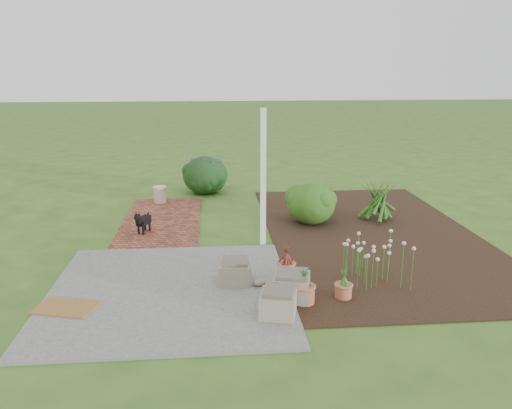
{
  "coord_description": "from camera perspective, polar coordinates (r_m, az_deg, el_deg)",
  "views": [
    {
      "loc": [
        -0.57,
        -8.53,
        3.19
      ],
      "look_at": [
        0.2,
        0.4,
        0.7
      ],
      "focal_mm": 35.0,
      "sensor_mm": 36.0,
      "label": 1
    }
  ],
  "objects": [
    {
      "name": "stone_trough_near",
      "position": [
        6.65,
        2.55,
        -11.28
      ],
      "size": [
        0.55,
        0.55,
        0.3
      ],
      "primitive_type": "cube",
      "rotation": [
        0.0,
        0.0,
        -0.23
      ],
      "color": "gray",
      "rests_on": "concrete_patio"
    },
    {
      "name": "black_dog",
      "position": [
        9.95,
        -12.85,
        -1.79
      ],
      "size": [
        0.29,
        0.47,
        0.43
      ],
      "rotation": [
        0.0,
        0.0,
        -0.42
      ],
      "color": "black",
      "rests_on": "brick_path"
    },
    {
      "name": "coir_doormat",
      "position": [
        7.33,
        -20.86,
        -10.94
      ],
      "size": [
        0.89,
        0.69,
        0.02
      ],
      "primitive_type": "cube",
      "rotation": [
        0.0,
        0.0,
        -0.27
      ],
      "color": "brown",
      "rests_on": "concrete_patio"
    },
    {
      "name": "purple_flowering_bush",
      "position": [
        12.98,
        -5.84,
        3.45
      ],
      "size": [
        1.43,
        1.43,
        0.98
      ],
      "primitive_type": "ellipsoid",
      "rotation": [
        0.0,
        0.0,
        0.27
      ],
      "color": "black",
      "rests_on": "ground"
    },
    {
      "name": "stone_trough_far",
      "position": [
        7.6,
        -2.39,
        -7.72
      ],
      "size": [
        0.51,
        0.51,
        0.31
      ],
      "primitive_type": "cube",
      "rotation": [
        0.0,
        0.0,
        -0.1
      ],
      "color": "#7A6F5D",
      "rests_on": "concrete_patio"
    },
    {
      "name": "agapanthus_clump_back",
      "position": [
        10.85,
        13.77,
        0.93
      ],
      "size": [
        1.24,
        1.24,
        1.02
      ],
      "primitive_type": null,
      "rotation": [
        0.0,
        0.0,
        0.1
      ],
      "color": "#0F3613",
      "rests_on": "garden_bed"
    },
    {
      "name": "agapanthus_clump_front",
      "position": [
        11.57,
        7.62,
        1.34
      ],
      "size": [
        0.99,
        0.99,
        0.7
      ],
      "primitive_type": null,
      "rotation": [
        0.0,
        0.0,
        -0.31
      ],
      "color": "#16441B",
      "rests_on": "garden_bed"
    },
    {
      "name": "veranda_post",
      "position": [
        8.89,
        0.81,
        2.92
      ],
      "size": [
        0.1,
        0.1,
        2.5
      ],
      "primitive_type": "cube",
      "color": "white",
      "rests_on": "ground"
    },
    {
      "name": "terracotta_pot_small_right",
      "position": [
        7.03,
        5.51,
        -10.14
      ],
      "size": [
        0.35,
        0.35,
        0.25
      ],
      "primitive_type": "cylinder",
      "rotation": [
        0.0,
        0.0,
        -0.19
      ],
      "color": "#AF573B",
      "rests_on": "garden_bed"
    },
    {
      "name": "terracotta_pot_small_left",
      "position": [
        7.26,
        9.96,
        -9.67
      ],
      "size": [
        0.31,
        0.31,
        0.2
      ],
      "primitive_type": "cylinder",
      "rotation": [
        0.0,
        0.0,
        0.35
      ],
      "color": "#AB5E3A",
      "rests_on": "garden_bed"
    },
    {
      "name": "ground",
      "position": [
        9.12,
        -1.04,
        -4.94
      ],
      "size": [
        80.0,
        80.0,
        0.0
      ],
      "primitive_type": "plane",
      "color": "#355B1C",
      "rests_on": "ground"
    },
    {
      "name": "concrete_patio",
      "position": [
        7.51,
        -9.79,
        -9.67
      ],
      "size": [
        3.5,
        3.5,
        0.04
      ],
      "primitive_type": "cube",
      "color": "#595957",
      "rests_on": "ground"
    },
    {
      "name": "evergreen_shrub",
      "position": [
        10.41,
        6.33,
        0.22
      ],
      "size": [
        1.24,
        1.24,
        0.86
      ],
      "primitive_type": "ellipsoid",
      "rotation": [
        0.0,
        0.0,
        -0.27
      ],
      "color": "#19420E",
      "rests_on": "garden_bed"
    },
    {
      "name": "terracotta_pot_bronze",
      "position": [
        7.83,
        3.5,
        -7.42
      ],
      "size": [
        0.3,
        0.3,
        0.22
      ],
      "primitive_type": "cylinder",
      "rotation": [
        0.0,
        0.0,
        -0.09
      ],
      "color": "#A76538",
      "rests_on": "garden_bed"
    },
    {
      "name": "pink_flower_patch",
      "position": [
        7.78,
        12.9,
        -6.08
      ],
      "size": [
        1.28,
        1.28,
        0.7
      ],
      "primitive_type": null,
      "rotation": [
        0.0,
        0.0,
        0.19
      ],
      "color": "#113D0F",
      "rests_on": "garden_bed"
    },
    {
      "name": "cream_ceramic_urn",
      "position": [
        12.13,
        -10.91,
        1.11
      ],
      "size": [
        0.37,
        0.37,
        0.38
      ],
      "primitive_type": "cylinder",
      "rotation": [
        0.0,
        0.0,
        -0.36
      ],
      "color": "beige",
      "rests_on": "brick_path"
    },
    {
      "name": "brick_path",
      "position": [
        10.82,
        -10.71,
        -1.79
      ],
      "size": [
        1.6,
        3.5,
        0.04
      ],
      "primitive_type": "cube",
      "color": "#5E2E1D",
      "rests_on": "ground"
    },
    {
      "name": "garden_bed",
      "position": [
        10.05,
        13.15,
        -3.31
      ],
      "size": [
        4.0,
        7.0,
        0.03
      ],
      "primitive_type": "cube",
      "color": "black",
      "rests_on": "ground"
    },
    {
      "name": "stone_trough_mid",
      "position": [
        7.1,
        4.09,
        -9.36
      ],
      "size": [
        0.6,
        0.6,
        0.33
      ],
      "primitive_type": "cube",
      "rotation": [
        0.0,
        0.0,
        -0.23
      ],
      "color": "#786B59",
      "rests_on": "concrete_patio"
    }
  ]
}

